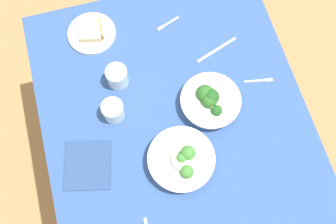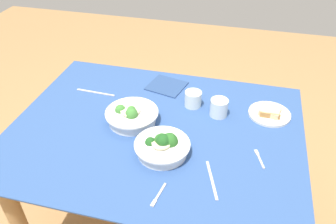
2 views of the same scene
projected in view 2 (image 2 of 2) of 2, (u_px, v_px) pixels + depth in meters
name	position (u px, v px, depth m)	size (l,w,h in m)	color
dining_table	(156.00, 148.00, 1.54)	(1.27, 0.98, 0.72)	#2D4C84
broccoli_bowl_far	(132.00, 116.00, 1.49)	(0.24, 0.24, 0.09)	white
broccoli_bowl_near	(163.00, 146.00, 1.33)	(0.22, 0.22, 0.09)	white
bread_side_plate	(270.00, 113.00, 1.54)	(0.19, 0.19, 0.04)	silver
water_glass_center	(219.00, 108.00, 1.53)	(0.08, 0.08, 0.08)	silver
water_glass_side	(193.00, 99.00, 1.59)	(0.08, 0.08, 0.08)	silver
fork_by_far_bowl	(259.00, 158.00, 1.32)	(0.05, 0.10, 0.00)	#B7B7BC
fork_by_near_bowl	(158.00, 196.00, 1.17)	(0.03, 0.11, 0.00)	#B7B7BC
table_knife_left	(212.00, 180.00, 1.23)	(0.19, 0.01, 0.00)	#B7B7BC
table_knife_right	(96.00, 92.00, 1.70)	(0.21, 0.01, 0.00)	#B7B7BC
napkin_folded_upper	(167.00, 86.00, 1.75)	(0.18, 0.16, 0.01)	navy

